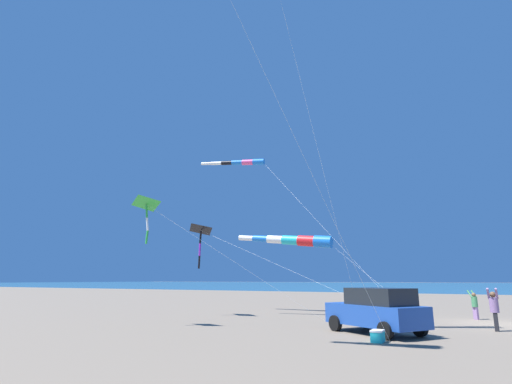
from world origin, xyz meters
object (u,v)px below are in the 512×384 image
object	(u,v)px
person_child_green_jacket	(475,303)
kite_windsock_long_streamer_left	(296,240)
kite_windsock_small_distant	(241,163)
kite_delta_blue_topmost	(148,204)
parked_car	(376,310)
person_adult_flyer	(494,307)
cooler_box	(378,336)
kite_delta_striped_overhead	(202,230)

from	to	relation	value
person_child_green_jacket	kite_windsock_long_streamer_left	world-z (taller)	kite_windsock_long_streamer_left
kite_windsock_small_distant	kite_delta_blue_topmost	distance (m)	8.00
parked_car	person_adult_flyer	bearing A→B (deg)	128.03
cooler_box	kite_delta_striped_overhead	distance (m)	14.12
kite_windsock_small_distant	kite_windsock_long_streamer_left	bearing A→B (deg)	159.36
cooler_box	kite_windsock_small_distant	xyz separation A→B (m)	(-6.33, -9.68, 9.59)
parked_car	kite_delta_striped_overhead	xyz separation A→B (m)	(-3.15, -11.52, 4.38)
parked_car	kite_delta_blue_topmost	xyz separation A→B (m)	(2.76, -10.57, 5.01)
person_child_green_jacket	kite_windsock_small_distant	distance (m)	16.22
kite_windsock_long_streamer_left	kite_delta_striped_overhead	bearing A→B (deg)	-35.76
parked_car	person_child_green_jacket	bearing A→B (deg)	158.22
person_adult_flyer	kite_delta_striped_overhead	distance (m)	16.45
parked_car	cooler_box	size ratio (longest dim) A/B	7.39
person_child_green_jacket	kite_windsock_long_streamer_left	size ratio (longest dim) A/B	0.12
person_adult_flyer	person_child_green_jacket	bearing A→B (deg)	-171.29
kite_delta_blue_topmost	parked_car	bearing A→B (deg)	104.65
kite_windsock_long_streamer_left	person_adult_flyer	bearing A→B (deg)	64.96
parked_car	kite_delta_striped_overhead	bearing A→B (deg)	-105.31
parked_car	person_adult_flyer	xyz separation A→B (m)	(-3.40, 4.35, 0.05)
cooler_box	kite_delta_striped_overhead	world-z (taller)	kite_delta_striped_overhead
cooler_box	person_child_green_jacket	xyz separation A→B (m)	(-11.01, 3.03, 0.66)
person_adult_flyer	kite_delta_striped_overhead	world-z (taller)	kite_delta_striped_overhead
kite_delta_blue_topmost	person_adult_flyer	bearing A→B (deg)	112.45
parked_car	kite_windsock_small_distant	distance (m)	13.41
parked_car	cooler_box	xyz separation A→B (m)	(2.20, 0.49, -0.74)
person_child_green_jacket	kite_delta_striped_overhead	size ratio (longest dim) A/B	0.11
cooler_box	person_child_green_jacket	world-z (taller)	person_child_green_jacket
kite_windsock_small_distant	kite_delta_blue_topmost	xyz separation A→B (m)	(6.89, -1.38, -3.84)
kite_windsock_small_distant	kite_delta_striped_overhead	distance (m)	5.13
person_adult_flyer	kite_windsock_small_distant	xyz separation A→B (m)	(-0.72, -13.54, 8.80)
person_adult_flyer	person_child_green_jacket	size ratio (longest dim) A/B	1.14
person_child_green_jacket	kite_delta_striped_overhead	bearing A→B (deg)	-69.40
parked_car	kite_windsock_long_streamer_left	bearing A→B (deg)	-140.24
cooler_box	kite_delta_striped_overhead	xyz separation A→B (m)	(-5.36, -12.01, 5.12)
person_adult_flyer	kite_windsock_long_streamer_left	size ratio (longest dim) A/B	0.14
parked_car	person_child_green_jacket	world-z (taller)	parked_car
person_adult_flyer	kite_windsock_small_distant	distance (m)	16.16
kite_delta_striped_overhead	kite_delta_blue_topmost	world-z (taller)	kite_delta_blue_topmost
kite_windsock_long_streamer_left	parked_car	bearing A→B (deg)	39.76
person_adult_flyer	kite_delta_striped_overhead	size ratio (longest dim) A/B	0.12
cooler_box	person_child_green_jacket	bearing A→B (deg)	164.62
person_child_green_jacket	kite_delta_blue_topmost	xyz separation A→B (m)	(11.57, -14.09, 5.08)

